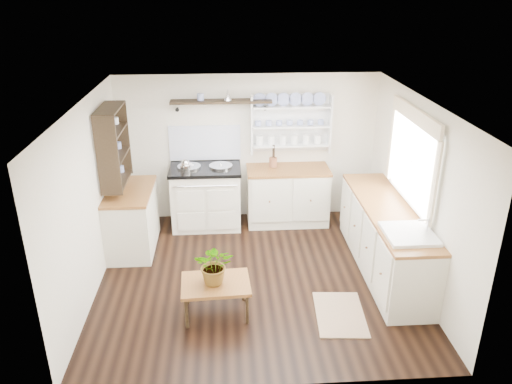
# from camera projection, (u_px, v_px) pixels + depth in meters

# --- Properties ---
(floor) EXTENTS (4.00, 3.80, 0.01)m
(floor) POSITION_uv_depth(u_px,v_px,m) (256.00, 277.00, 6.51)
(floor) COLOR black
(floor) RESTS_ON ground
(wall_back) EXTENTS (4.00, 0.02, 2.30)m
(wall_back) POSITION_uv_depth(u_px,v_px,m) (248.00, 148.00, 7.80)
(wall_back) COLOR silver
(wall_back) RESTS_ON ground
(wall_right) EXTENTS (0.02, 3.80, 2.30)m
(wall_right) POSITION_uv_depth(u_px,v_px,m) (417.00, 192.00, 6.18)
(wall_right) COLOR silver
(wall_right) RESTS_ON ground
(wall_left) EXTENTS (0.02, 3.80, 2.30)m
(wall_left) POSITION_uv_depth(u_px,v_px,m) (89.00, 201.00, 5.94)
(wall_left) COLOR silver
(wall_left) RESTS_ON ground
(ceiling) EXTENTS (4.00, 3.80, 0.01)m
(ceiling) POSITION_uv_depth(u_px,v_px,m) (256.00, 103.00, 5.61)
(ceiling) COLOR white
(ceiling) RESTS_ON wall_back
(window) EXTENTS (0.08, 1.55, 1.22)m
(window) POSITION_uv_depth(u_px,v_px,m) (413.00, 157.00, 6.15)
(window) COLOR white
(window) RESTS_ON wall_right
(aga_cooker) EXTENTS (1.08, 0.75, 0.99)m
(aga_cooker) POSITION_uv_depth(u_px,v_px,m) (206.00, 196.00, 7.72)
(aga_cooker) COLOR #EEE6CE
(aga_cooker) RESTS_ON floor
(back_cabinets) EXTENTS (1.27, 0.63, 0.90)m
(back_cabinets) POSITION_uv_depth(u_px,v_px,m) (287.00, 195.00, 7.83)
(back_cabinets) COLOR beige
(back_cabinets) RESTS_ON floor
(right_cabinets) EXTENTS (0.62, 2.43, 0.90)m
(right_cabinets) POSITION_uv_depth(u_px,v_px,m) (385.00, 238.00, 6.52)
(right_cabinets) COLOR beige
(right_cabinets) RESTS_ON floor
(belfast_sink) EXTENTS (0.55, 0.60, 0.45)m
(belfast_sink) POSITION_uv_depth(u_px,v_px,m) (408.00, 243.00, 5.70)
(belfast_sink) COLOR white
(belfast_sink) RESTS_ON right_cabinets
(left_cabinets) EXTENTS (0.62, 1.13, 0.90)m
(left_cabinets) POSITION_uv_depth(u_px,v_px,m) (132.00, 219.00, 7.05)
(left_cabinets) COLOR beige
(left_cabinets) RESTS_ON floor
(plate_rack) EXTENTS (1.20, 0.22, 0.90)m
(plate_rack) POSITION_uv_depth(u_px,v_px,m) (290.00, 123.00, 7.65)
(plate_rack) COLOR white
(plate_rack) RESTS_ON wall_back
(high_shelf) EXTENTS (1.50, 0.29, 0.16)m
(high_shelf) POSITION_uv_depth(u_px,v_px,m) (221.00, 102.00, 7.37)
(high_shelf) COLOR black
(high_shelf) RESTS_ON wall_back
(left_shelving) EXTENTS (0.28, 0.80, 1.05)m
(left_shelving) POSITION_uv_depth(u_px,v_px,m) (113.00, 145.00, 6.62)
(left_shelving) COLOR black
(left_shelving) RESTS_ON wall_left
(kettle) EXTENTS (0.17, 0.17, 0.20)m
(kettle) POSITION_uv_depth(u_px,v_px,m) (186.00, 166.00, 7.38)
(kettle) COLOR silver
(kettle) RESTS_ON aga_cooker
(utensil_crock) EXTENTS (0.12, 0.12, 0.14)m
(utensil_crock) POSITION_uv_depth(u_px,v_px,m) (273.00, 162.00, 7.69)
(utensil_crock) COLOR brown
(utensil_crock) RESTS_ON back_cabinets
(center_table) EXTENTS (0.80, 0.59, 0.42)m
(center_table) POSITION_uv_depth(u_px,v_px,m) (216.00, 286.00, 5.66)
(center_table) COLOR brown
(center_table) RESTS_ON floor
(potted_plant) EXTENTS (0.46, 0.40, 0.48)m
(potted_plant) POSITION_uv_depth(u_px,v_px,m) (215.00, 264.00, 5.55)
(potted_plant) COLOR #3F7233
(potted_plant) RESTS_ON center_table
(floor_rug) EXTENTS (0.61, 0.89, 0.02)m
(floor_rug) POSITION_uv_depth(u_px,v_px,m) (340.00, 314.00, 5.77)
(floor_rug) COLOR #947556
(floor_rug) RESTS_ON floor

